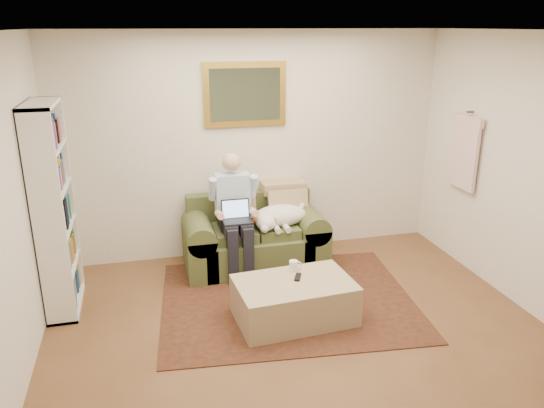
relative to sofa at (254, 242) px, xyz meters
name	(u,v)px	position (x,y,z in m)	size (l,w,h in m)	color
room_shell	(310,203)	(0.09, -1.71, 1.03)	(4.51, 5.00, 2.61)	brown
rug	(287,300)	(0.14, -0.91, -0.27)	(2.49, 1.99, 0.01)	black
sofa	(254,242)	(0.00, 0.00, 0.00)	(1.58, 0.80, 0.95)	#606837
seated_man	(235,216)	(-0.24, -0.15, 0.39)	(0.52, 0.74, 1.33)	#8CB0D8
laptop	(236,215)	(-0.24, -0.21, 0.42)	(0.31, 0.24, 0.22)	black
sleeping_dog	(280,215)	(0.28, -0.08, 0.33)	(0.65, 0.41, 0.24)	white
ottoman	(294,301)	(0.10, -1.27, -0.08)	(1.07, 0.68, 0.39)	tan
coffee_mug	(294,266)	(0.16, -1.04, 0.17)	(0.08, 0.08, 0.10)	white
tv_remote	(298,277)	(0.15, -1.21, 0.13)	(0.05, 0.15, 0.02)	black
bookshelf	(54,210)	(-2.01, -0.46, 0.73)	(0.28, 0.80, 2.00)	white
wall_mirror	(245,94)	(0.00, 0.41, 1.63)	(0.94, 0.04, 0.72)	gold
hanging_shirt	(464,148)	(2.28, -0.46, 1.08)	(0.06, 0.52, 0.90)	beige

